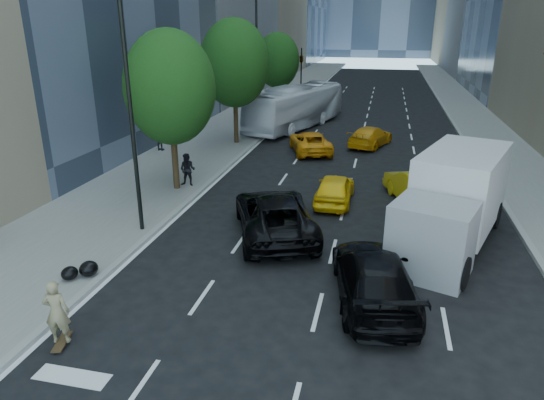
% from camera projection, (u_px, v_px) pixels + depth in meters
% --- Properties ---
extents(ground, '(160.00, 160.00, 0.00)m').
position_uv_depth(ground, '(283.00, 307.00, 14.05)').
color(ground, black).
rests_on(ground, ground).
extents(sidewalk_left, '(6.00, 120.00, 0.15)m').
position_uv_depth(sidewalk_left, '(253.00, 114.00, 43.38)').
color(sidewalk_left, slate).
rests_on(sidewalk_left, ground).
extents(sidewalk_right, '(4.00, 120.00, 0.15)m').
position_uv_depth(sidewalk_right, '(478.00, 124.00, 39.37)').
color(sidewalk_right, slate).
rests_on(sidewalk_right, ground).
extents(lamp_near, '(2.13, 0.22, 10.00)m').
position_uv_depth(lamp_near, '(132.00, 82.00, 17.05)').
color(lamp_near, black).
rests_on(lamp_near, sidewalk_left).
extents(lamp_far, '(2.13, 0.22, 10.00)m').
position_uv_depth(lamp_far, '(259.00, 53.00, 33.52)').
color(lamp_far, black).
rests_on(lamp_far, sidewalk_left).
extents(tree_near, '(4.20, 4.20, 7.46)m').
position_uv_depth(tree_near, '(170.00, 88.00, 22.10)').
color(tree_near, black).
rests_on(tree_near, sidewalk_left).
extents(tree_mid, '(4.50, 4.50, 7.99)m').
position_uv_depth(tree_mid, '(234.00, 63.00, 31.13)').
color(tree_mid, black).
rests_on(tree_mid, sidewalk_left).
extents(tree_far, '(3.90, 3.90, 6.92)m').
position_uv_depth(tree_far, '(278.00, 60.00, 43.27)').
color(tree_far, black).
rests_on(tree_far, sidewalk_left).
extents(traffic_signal, '(2.48, 0.53, 5.20)m').
position_uv_depth(traffic_signal, '(301.00, 59.00, 50.55)').
color(traffic_signal, black).
rests_on(traffic_signal, sidewalk_left).
extents(skateboarder, '(0.72, 0.57, 1.74)m').
position_uv_depth(skateboarder, '(57.00, 316.00, 12.09)').
color(skateboarder, '#8A7E56').
rests_on(skateboarder, ground).
extents(black_sedan_lincoln, '(4.62, 6.50, 1.65)m').
position_uv_depth(black_sedan_lincoln, '(274.00, 214.00, 18.64)').
color(black_sedan_lincoln, black).
rests_on(black_sedan_lincoln, ground).
extents(black_sedan_mercedes, '(3.08, 5.62, 1.54)m').
position_uv_depth(black_sedan_mercedes, '(374.00, 277.00, 14.17)').
color(black_sedan_mercedes, black).
rests_on(black_sedan_mercedes, ground).
extents(taxi_a, '(1.65, 3.96, 1.34)m').
position_uv_depth(taxi_a, '(335.00, 189.00, 22.03)').
color(taxi_a, yellow).
rests_on(taxi_a, ground).
extents(taxi_b, '(3.22, 4.98, 1.55)m').
position_uv_depth(taxi_b, '(419.00, 188.00, 21.81)').
color(taxi_b, gold).
rests_on(taxi_b, ground).
extents(taxi_c, '(3.61, 5.21, 1.32)m').
position_uv_depth(taxi_c, '(310.00, 142.00, 30.72)').
color(taxi_c, orange).
rests_on(taxi_c, ground).
extents(taxi_d, '(3.19, 4.89, 1.32)m').
position_uv_depth(taxi_d, '(370.00, 136.00, 32.23)').
color(taxi_d, orange).
rests_on(taxi_d, ground).
extents(city_bus, '(6.14, 11.90, 3.24)m').
position_uv_depth(city_bus, '(296.00, 107.00, 37.71)').
color(city_bus, white).
rests_on(city_bus, ground).
extents(box_truck, '(4.79, 7.52, 3.39)m').
position_uv_depth(box_truck, '(454.00, 201.00, 17.47)').
color(box_truck, silver).
rests_on(box_truck, ground).
extents(pedestrian_a, '(0.81, 0.64, 1.62)m').
position_uv_depth(pedestrian_a, '(188.00, 170.00, 23.85)').
color(pedestrian_a, black).
rests_on(pedestrian_a, sidewalk_left).
extents(pedestrian_b, '(0.99, 0.49, 1.63)m').
position_uv_depth(pedestrian_b, '(160.00, 138.00, 30.46)').
color(pedestrian_b, black).
rests_on(pedestrian_b, sidewalk_left).
extents(garbage_bags, '(0.99, 0.95, 0.49)m').
position_uv_depth(garbage_bags, '(81.00, 270.00, 15.33)').
color(garbage_bags, black).
rests_on(garbage_bags, sidewalk_left).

